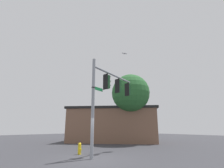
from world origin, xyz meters
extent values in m
plane|color=#38383D|center=(0.00, 0.00, 0.00)|extent=(80.00, 80.00, 0.00)
cylinder|color=gray|center=(0.00, 0.00, 3.33)|extent=(0.21, 0.21, 6.66)
cylinder|color=gray|center=(-0.70, 2.65, 6.12)|extent=(1.55, 5.35, 0.15)
cylinder|color=black|center=(-0.42, 1.61, 5.95)|extent=(0.08, 0.08, 0.18)
cube|color=#194723|center=(-0.42, 1.61, 5.34)|extent=(0.36, 0.30, 1.05)
sphere|color=#590F0F|center=(-0.42, 1.79, 5.69)|extent=(0.22, 0.22, 0.22)
cube|color=#194723|center=(-0.42, 1.81, 5.79)|extent=(0.24, 0.20, 0.03)
sphere|color=yellow|center=(-0.42, 1.79, 5.34)|extent=(0.22, 0.22, 0.22)
cube|color=#194723|center=(-0.42, 1.81, 5.44)|extent=(0.24, 0.20, 0.03)
sphere|color=#0F4C19|center=(-0.42, 1.79, 4.99)|extent=(0.22, 0.22, 0.22)
cube|color=#194723|center=(-0.42, 1.81, 5.09)|extent=(0.24, 0.20, 0.03)
cube|color=black|center=(-0.42, 1.44, 5.34)|extent=(0.54, 0.03, 1.22)
cylinder|color=black|center=(-0.87, 3.29, 5.95)|extent=(0.08, 0.08, 0.18)
cube|color=#194723|center=(-0.87, 3.29, 5.34)|extent=(0.36, 0.30, 1.05)
sphere|color=#590F0F|center=(-0.87, 3.48, 5.69)|extent=(0.22, 0.22, 0.22)
cube|color=#194723|center=(-0.87, 3.50, 5.79)|extent=(0.24, 0.20, 0.03)
sphere|color=yellow|center=(-0.87, 3.48, 5.34)|extent=(0.22, 0.22, 0.22)
cube|color=#194723|center=(-0.87, 3.50, 5.44)|extent=(0.24, 0.20, 0.03)
sphere|color=#0F4C19|center=(-0.87, 3.48, 4.99)|extent=(0.22, 0.22, 0.22)
cube|color=#194723|center=(-0.87, 3.50, 5.09)|extent=(0.24, 0.20, 0.03)
cube|color=black|center=(-0.87, 3.12, 5.34)|extent=(0.54, 0.03, 1.22)
cylinder|color=black|center=(-1.31, 4.98, 5.95)|extent=(0.08, 0.08, 0.18)
cube|color=#194723|center=(-1.31, 4.98, 5.34)|extent=(0.36, 0.30, 1.05)
sphere|color=#590F0F|center=(-1.31, 5.17, 5.69)|extent=(0.22, 0.22, 0.22)
cube|color=#194723|center=(-1.31, 5.19, 5.79)|extent=(0.24, 0.20, 0.03)
sphere|color=yellow|center=(-1.31, 5.17, 5.34)|extent=(0.22, 0.22, 0.22)
cube|color=#194723|center=(-1.31, 5.19, 5.44)|extent=(0.24, 0.20, 0.03)
sphere|color=#0F4C19|center=(-1.31, 5.17, 4.99)|extent=(0.22, 0.22, 0.22)
cube|color=#194723|center=(-1.31, 5.19, 5.09)|extent=(0.24, 0.20, 0.03)
cube|color=black|center=(-1.31, 4.81, 5.34)|extent=(0.54, 0.03, 1.22)
cube|color=#147238|center=(-0.15, 0.58, 4.57)|extent=(0.27, 0.92, 0.22)
cube|color=white|center=(-0.15, 0.57, 4.57)|extent=(0.25, 0.91, 0.04)
cylinder|color=#262626|center=(0.00, 0.00, 4.57)|extent=(0.25, 0.25, 0.08)
ellipsoid|color=gray|center=(-1.35, 4.61, 8.89)|extent=(0.30, 0.27, 0.09)
cube|color=gray|center=(-1.37, 4.59, 8.90)|extent=(0.34, 0.39, 0.12)
cube|color=gray|center=(-1.34, 4.62, 8.90)|extent=(0.34, 0.39, 0.06)
cube|color=brown|center=(-8.41, 9.58, 2.09)|extent=(12.27, 11.79, 4.18)
cube|color=#193F1E|center=(-10.55, 12.02, 2.30)|extent=(8.21, 7.38, 0.30)
cube|color=black|center=(-8.41, 9.58, 4.33)|extent=(12.76, 12.26, 0.30)
cylinder|color=#4C3823|center=(-4.75, 9.24, 2.21)|extent=(0.44, 0.44, 4.42)
sphere|color=#28602D|center=(-4.75, 9.24, 6.06)|extent=(4.69, 4.69, 4.69)
cylinder|color=yellow|center=(-2.15, 0.47, 0.33)|extent=(0.24, 0.24, 0.65)
sphere|color=yellow|center=(-2.15, 0.47, 0.71)|extent=(0.23, 0.23, 0.23)
cylinder|color=yellow|center=(-1.98, 0.47, 0.36)|extent=(0.12, 0.10, 0.10)
camera|label=1|loc=(9.49, -6.95, 1.96)|focal=28.02mm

